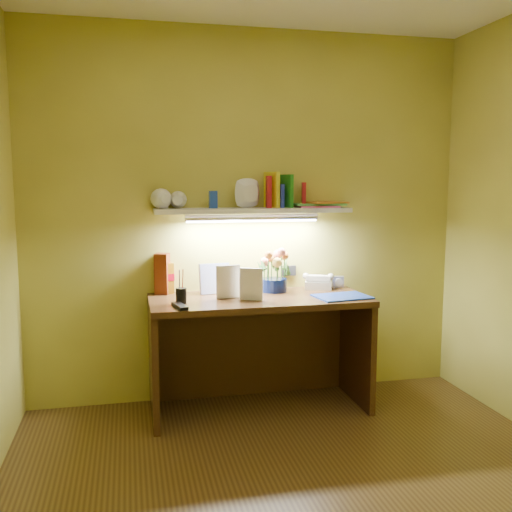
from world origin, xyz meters
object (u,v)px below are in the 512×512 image
at_px(desk, 259,354).
at_px(telephone, 318,281).
at_px(desk_clock, 338,282).
at_px(flower_bouquet, 274,269).
at_px(whisky_bottle, 167,274).

distance_m(desk, telephone, 0.67).
bearing_deg(desk_clock, telephone, -166.26).
distance_m(flower_bouquet, desk_clock, 0.49).
bearing_deg(whisky_bottle, desk_clock, -2.21).
bearing_deg(flower_bouquet, telephone, 5.57).
xyz_separation_m(flower_bouquet, desk_clock, (0.47, 0.04, -0.11)).
bearing_deg(telephone, desk_clock, 23.55).
height_order(desk, telephone, telephone).
height_order(desk, desk_clock, desk_clock).
bearing_deg(desk_clock, whisky_bottle, -172.22).
bearing_deg(desk_clock, desk, -151.24).
height_order(telephone, desk_clock, telephone).
relative_size(flower_bouquet, whisky_bottle, 1.18).
xyz_separation_m(telephone, desk_clock, (0.15, 0.01, -0.01)).
distance_m(telephone, desk_clock, 0.15).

